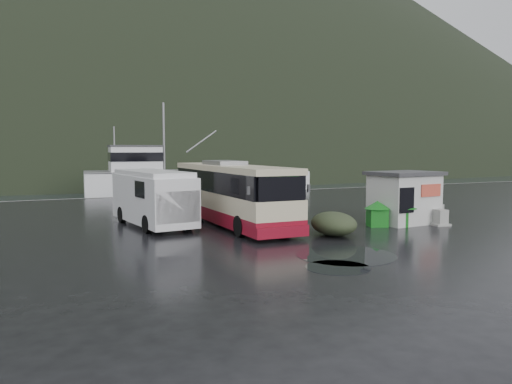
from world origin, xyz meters
name	(u,v)px	position (x,y,z in m)	size (l,w,h in m)	color
ground	(267,230)	(0.00, 0.00, 0.00)	(160.00, 160.00, 0.00)	black
harbor_water	(67,165)	(0.00, 110.00, 0.00)	(300.00, 180.00, 0.02)	black
quay_edge	(160,195)	(0.00, 20.00, 0.00)	(160.00, 0.60, 1.50)	#999993
headland	(64,157)	(10.00, 250.00, 0.00)	(780.00, 540.00, 570.00)	black
coach_bus	(231,224)	(-0.72, 2.68, 0.00)	(2.93, 11.62, 3.28)	beige
white_van	(153,226)	(-4.55, 3.72, 0.00)	(2.31, 6.73, 2.82)	silver
waste_bin_left	(377,226)	(5.56, -1.30, 0.00)	(0.93, 0.93, 1.29)	#136C18
waste_bin_right	(404,226)	(6.88, -1.75, 0.00)	(0.93, 0.93, 1.29)	#136C18
dome_tent	(333,235)	(2.10, -2.54, 0.00)	(1.93, 2.70, 1.06)	#2E3922
ticket_kiosk	(403,223)	(7.51, -1.03, 0.00)	(3.47, 2.63, 2.71)	silver
jersey_barrier_a	(415,221)	(8.67, -0.66, 0.00)	(0.73, 1.46, 0.73)	#999993
jersey_barrier_b	(435,224)	(8.70, -2.02, 0.00)	(0.82, 1.64, 0.82)	#999993
jersey_barrier_c	(430,219)	(10.09, -0.31, 0.00)	(0.87, 1.74, 0.87)	#999993
fishing_trawler	(193,188)	(4.96, 26.40, 0.00)	(24.20, 5.32, 9.68)	silver
puddles	(319,240)	(0.91, -3.18, 0.01)	(6.93, 13.57, 0.01)	black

